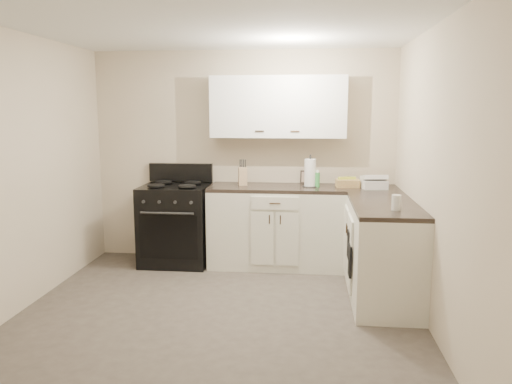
# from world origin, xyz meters

# --- Properties ---
(floor) EXTENTS (3.60, 3.60, 0.00)m
(floor) POSITION_xyz_m (0.00, 0.00, 0.00)
(floor) COLOR #473F38
(floor) RESTS_ON ground
(ceiling) EXTENTS (3.60, 3.60, 0.00)m
(ceiling) POSITION_xyz_m (0.00, 0.00, 2.50)
(ceiling) COLOR white
(ceiling) RESTS_ON wall_back
(wall_back) EXTENTS (3.60, 0.00, 3.60)m
(wall_back) POSITION_xyz_m (0.00, 1.80, 1.25)
(wall_back) COLOR beige
(wall_back) RESTS_ON ground
(wall_right) EXTENTS (0.00, 3.60, 3.60)m
(wall_right) POSITION_xyz_m (1.80, 0.00, 1.25)
(wall_right) COLOR beige
(wall_right) RESTS_ON ground
(wall_left) EXTENTS (0.00, 3.60, 3.60)m
(wall_left) POSITION_xyz_m (-1.80, 0.00, 1.25)
(wall_left) COLOR beige
(wall_left) RESTS_ON ground
(wall_front) EXTENTS (3.60, 0.00, 3.60)m
(wall_front) POSITION_xyz_m (0.00, -1.80, 1.25)
(wall_front) COLOR beige
(wall_front) RESTS_ON ground
(base_cabinets_back) EXTENTS (1.55, 0.60, 0.90)m
(base_cabinets_back) POSITION_xyz_m (0.43, 1.50, 0.45)
(base_cabinets_back) COLOR silver
(base_cabinets_back) RESTS_ON floor
(base_cabinets_right) EXTENTS (0.60, 1.90, 0.90)m
(base_cabinets_right) POSITION_xyz_m (1.50, 0.85, 0.45)
(base_cabinets_right) COLOR silver
(base_cabinets_right) RESTS_ON floor
(countertop_back) EXTENTS (1.55, 0.60, 0.04)m
(countertop_back) POSITION_xyz_m (0.43, 1.50, 0.92)
(countertop_back) COLOR black
(countertop_back) RESTS_ON base_cabinets_back
(countertop_right) EXTENTS (0.60, 1.90, 0.04)m
(countertop_right) POSITION_xyz_m (1.50, 0.85, 0.92)
(countertop_right) COLOR black
(countertop_right) RESTS_ON base_cabinets_right
(upper_cabinets) EXTENTS (1.55, 0.30, 0.70)m
(upper_cabinets) POSITION_xyz_m (0.43, 1.65, 1.84)
(upper_cabinets) COLOR white
(upper_cabinets) RESTS_ON wall_back
(stove) EXTENTS (0.78, 0.67, 0.94)m
(stove) POSITION_xyz_m (-0.77, 1.48, 0.46)
(stove) COLOR black
(stove) RESTS_ON floor
(knife_block) EXTENTS (0.11, 0.11, 0.21)m
(knife_block) POSITION_xyz_m (0.03, 1.54, 1.05)
(knife_block) COLOR tan
(knife_block) RESTS_ON countertop_back
(paper_towel) EXTENTS (0.16, 0.16, 0.32)m
(paper_towel) POSITION_xyz_m (0.80, 1.51, 1.10)
(paper_towel) COLOR white
(paper_towel) RESTS_ON countertop_back
(soap_bottle) EXTENTS (0.06, 0.06, 0.16)m
(soap_bottle) POSITION_xyz_m (0.89, 1.50, 1.02)
(soap_bottle) COLOR green
(soap_bottle) RESTS_ON countertop_back
(picture_frame) EXTENTS (0.13, 0.06, 0.16)m
(picture_frame) POSITION_xyz_m (0.75, 1.76, 1.02)
(picture_frame) COLOR black
(picture_frame) RESTS_ON countertop_back
(wicker_basket) EXTENTS (0.27, 0.19, 0.09)m
(wicker_basket) POSITION_xyz_m (1.23, 1.53, 0.98)
(wicker_basket) COLOR tan
(wicker_basket) RESTS_ON countertop_right
(countertop_grill) EXTENTS (0.29, 0.27, 0.10)m
(countertop_grill) POSITION_xyz_m (1.51, 1.45, 0.99)
(countertop_grill) COLOR white
(countertop_grill) RESTS_ON countertop_right
(glass_jar) EXTENTS (0.10, 0.10, 0.14)m
(glass_jar) POSITION_xyz_m (1.55, 0.24, 1.01)
(glass_jar) COLOR silver
(glass_jar) RESTS_ON countertop_right
(oven_mitt_near) EXTENTS (0.02, 0.17, 0.29)m
(oven_mitt_near) POSITION_xyz_m (1.18, 0.38, 0.42)
(oven_mitt_near) COLOR black
(oven_mitt_near) RESTS_ON base_cabinets_right
(oven_mitt_far) EXTENTS (0.02, 0.15, 0.27)m
(oven_mitt_far) POSITION_xyz_m (1.18, 0.56, 0.53)
(oven_mitt_far) COLOR black
(oven_mitt_far) RESTS_ON base_cabinets_right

